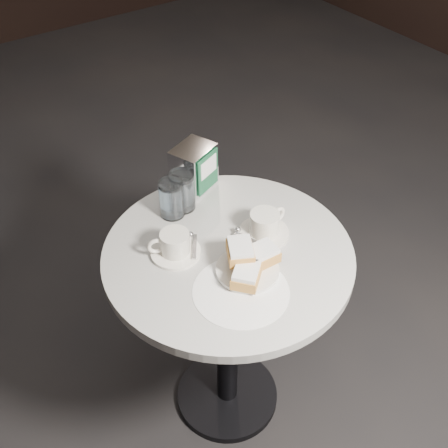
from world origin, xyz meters
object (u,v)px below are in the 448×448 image
at_px(cafe_table, 228,298).
at_px(napkin_dispenser, 194,168).
at_px(coffee_cup_left, 175,245).
at_px(coffee_cup_right, 265,225).
at_px(water_glass_left, 172,199).
at_px(beignet_plate, 249,263).
at_px(water_glass_right, 182,191).

bearing_deg(cafe_table, napkin_dispenser, 74.57).
bearing_deg(coffee_cup_left, coffee_cup_right, 2.31).
bearing_deg(water_glass_left, beignet_plate, -82.33).
relative_size(coffee_cup_left, water_glass_left, 1.52).
xyz_separation_m(coffee_cup_left, water_glass_left, (0.08, 0.15, 0.03)).
height_order(coffee_cup_right, water_glass_left, water_glass_left).
distance_m(beignet_plate, coffee_cup_right, 0.16).
xyz_separation_m(beignet_plate, water_glass_left, (-0.04, 0.32, 0.03)).
bearing_deg(water_glass_right, water_glass_left, -166.38).
relative_size(cafe_table, water_glass_right, 6.07).
relative_size(cafe_table, beignet_plate, 3.36).
height_order(coffee_cup_left, water_glass_left, water_glass_left).
xyz_separation_m(cafe_table, coffee_cup_left, (-0.13, 0.08, 0.23)).
bearing_deg(napkin_dispenser, water_glass_right, -164.46).
bearing_deg(napkin_dispenser, water_glass_left, -171.30).
distance_m(coffee_cup_right, napkin_dispenser, 0.30).
height_order(beignet_plate, coffee_cup_left, beignet_plate).
xyz_separation_m(cafe_table, napkin_dispenser, (0.08, 0.30, 0.27)).
xyz_separation_m(beignet_plate, napkin_dispenser, (0.08, 0.39, 0.04)).
xyz_separation_m(beignet_plate, coffee_cup_left, (-0.12, 0.17, 0.00)).
relative_size(coffee_cup_right, water_glass_left, 1.37).
bearing_deg(water_glass_right, cafe_table, -89.64).
relative_size(water_glass_left, napkin_dispenser, 0.77).
height_order(water_glass_left, napkin_dispenser, napkin_dispenser).
relative_size(cafe_table, napkin_dispenser, 4.88).
height_order(beignet_plate, coffee_cup_right, beignet_plate).
xyz_separation_m(cafe_table, beignet_plate, (-0.00, -0.10, 0.23)).
distance_m(beignet_plate, coffee_cup_left, 0.21).
height_order(beignet_plate, napkin_dispenser, napkin_dispenser).
relative_size(beignet_plate, water_glass_right, 1.81).
distance_m(coffee_cup_right, water_glass_left, 0.28).
xyz_separation_m(water_glass_left, water_glass_right, (0.04, 0.01, 0.00)).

